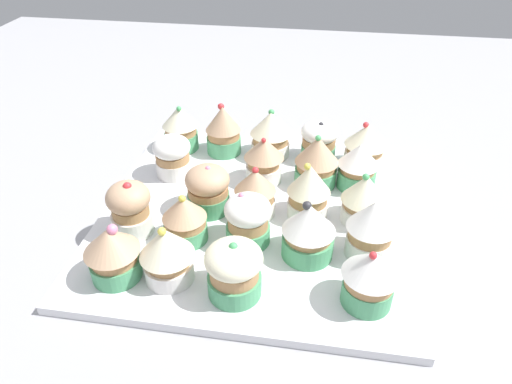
{
  "coord_description": "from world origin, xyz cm",
  "views": [
    {
      "loc": [
        49.86,
        7.81,
        39.95
      ],
      "look_at": [
        0.0,
        0.0,
        4.2
      ],
      "focal_mm": 32.6,
      "sensor_mm": 36.0,
      "label": 1
    }
  ],
  "objects_px": {
    "cupcake_2": "(130,207)",
    "cupcake_14": "(317,160)",
    "baking_tray": "(256,213)",
    "cupcake_3": "(112,252)",
    "cupcake_5": "(208,188)",
    "cupcake_4": "(223,130)",
    "cupcake_10": "(255,192)",
    "cupcake_19": "(364,198)",
    "cupcake_16": "(309,230)",
    "cupcake_15": "(309,189)",
    "cupcake_13": "(319,140)",
    "cupcake_17": "(366,146)",
    "cupcake_12": "(235,269)",
    "cupcake_9": "(267,159)",
    "cupcake_0": "(180,127)",
    "cupcake_18": "(358,165)",
    "cupcake_21": "(370,277)",
    "cupcake_1": "(172,155)",
    "cupcake_7": "(167,253)",
    "cupcake_6": "(185,218)",
    "cupcake_11": "(244,219)",
    "cupcake_20": "(371,228)",
    "cupcake_8": "(269,133)"
  },
  "relations": [
    {
      "from": "cupcake_10",
      "to": "cupcake_12",
      "type": "bearing_deg",
      "value": 0.23
    },
    {
      "from": "cupcake_0",
      "to": "cupcake_1",
      "type": "relative_size",
      "value": 1.19
    },
    {
      "from": "cupcake_19",
      "to": "cupcake_18",
      "type": "bearing_deg",
      "value": -175.87
    },
    {
      "from": "cupcake_1",
      "to": "baking_tray",
      "type": "bearing_deg",
      "value": 63.0
    },
    {
      "from": "cupcake_0",
      "to": "cupcake_18",
      "type": "relative_size",
      "value": 1.09
    },
    {
      "from": "cupcake_10",
      "to": "cupcake_13",
      "type": "relative_size",
      "value": 1.09
    },
    {
      "from": "cupcake_2",
      "to": "cupcake_15",
      "type": "height_order",
      "value": "cupcake_15"
    },
    {
      "from": "cupcake_7",
      "to": "cupcake_21",
      "type": "bearing_deg",
      "value": 89.63
    },
    {
      "from": "cupcake_10",
      "to": "cupcake_13",
      "type": "bearing_deg",
      "value": 154.06
    },
    {
      "from": "cupcake_3",
      "to": "cupcake_14",
      "type": "distance_m",
      "value": 0.31
    },
    {
      "from": "cupcake_14",
      "to": "cupcake_6",
      "type": "bearing_deg",
      "value": -45.6
    },
    {
      "from": "cupcake_5",
      "to": "cupcake_15",
      "type": "bearing_deg",
      "value": 94.41
    },
    {
      "from": "cupcake_7",
      "to": "cupcake_10",
      "type": "distance_m",
      "value": 0.15
    },
    {
      "from": "cupcake_4",
      "to": "cupcake_10",
      "type": "distance_m",
      "value": 0.17
    },
    {
      "from": "cupcake_9",
      "to": "cupcake_18",
      "type": "bearing_deg",
      "value": 92.43
    },
    {
      "from": "cupcake_13",
      "to": "cupcake_17",
      "type": "distance_m",
      "value": 0.07
    },
    {
      "from": "cupcake_12",
      "to": "cupcake_14",
      "type": "height_order",
      "value": "cupcake_14"
    },
    {
      "from": "cupcake_1",
      "to": "cupcake_17",
      "type": "distance_m",
      "value": 0.29
    },
    {
      "from": "cupcake_5",
      "to": "cupcake_9",
      "type": "xyz_separation_m",
      "value": [
        -0.08,
        0.07,
        0.0
      ]
    },
    {
      "from": "cupcake_2",
      "to": "cupcake_14",
      "type": "bearing_deg",
      "value": 123.06
    },
    {
      "from": "cupcake_14",
      "to": "cupcake_20",
      "type": "bearing_deg",
      "value": 26.18
    },
    {
      "from": "cupcake_3",
      "to": "cupcake_5",
      "type": "distance_m",
      "value": 0.16
    },
    {
      "from": "cupcake_2",
      "to": "cupcake_3",
      "type": "relative_size",
      "value": 1.05
    },
    {
      "from": "cupcake_13",
      "to": "cupcake_19",
      "type": "bearing_deg",
      "value": 22.96
    },
    {
      "from": "cupcake_9",
      "to": "cupcake_10",
      "type": "bearing_deg",
      "value": -2.97
    },
    {
      "from": "cupcake_19",
      "to": "cupcake_17",
      "type": "bearing_deg",
      "value": 177.2
    },
    {
      "from": "cupcake_7",
      "to": "cupcake_16",
      "type": "bearing_deg",
      "value": 112.73
    },
    {
      "from": "cupcake_3",
      "to": "cupcake_21",
      "type": "height_order",
      "value": "same"
    },
    {
      "from": "cupcake_5",
      "to": "cupcake_7",
      "type": "distance_m",
      "value": 0.13
    },
    {
      "from": "cupcake_9",
      "to": "cupcake_14",
      "type": "relative_size",
      "value": 0.92
    },
    {
      "from": "cupcake_6",
      "to": "cupcake_19",
      "type": "xyz_separation_m",
      "value": [
        -0.07,
        0.22,
        0.0
      ]
    },
    {
      "from": "cupcake_3",
      "to": "cupcake_2",
      "type": "bearing_deg",
      "value": -172.42
    },
    {
      "from": "cupcake_8",
      "to": "cupcake_19",
      "type": "relative_size",
      "value": 1.08
    },
    {
      "from": "cupcake_3",
      "to": "cupcake_11",
      "type": "distance_m",
      "value": 0.16
    },
    {
      "from": "cupcake_6",
      "to": "cupcake_15",
      "type": "xyz_separation_m",
      "value": [
        -0.07,
        0.15,
        0.01
      ]
    },
    {
      "from": "cupcake_4",
      "to": "cupcake_13",
      "type": "relative_size",
      "value": 1.26
    },
    {
      "from": "cupcake_0",
      "to": "cupcake_18",
      "type": "distance_m",
      "value": 0.29
    },
    {
      "from": "cupcake_11",
      "to": "cupcake_12",
      "type": "xyz_separation_m",
      "value": [
        0.09,
        0.01,
        0.0
      ]
    },
    {
      "from": "cupcake_13",
      "to": "cupcake_21",
      "type": "height_order",
      "value": "cupcake_21"
    },
    {
      "from": "cupcake_9",
      "to": "cupcake_19",
      "type": "relative_size",
      "value": 1.01
    },
    {
      "from": "cupcake_14",
      "to": "baking_tray",
      "type": "bearing_deg",
      "value": -44.07
    },
    {
      "from": "baking_tray",
      "to": "cupcake_14",
      "type": "bearing_deg",
      "value": 135.93
    },
    {
      "from": "cupcake_16",
      "to": "cupcake_11",
      "type": "bearing_deg",
      "value": -99.74
    },
    {
      "from": "cupcake_12",
      "to": "cupcake_13",
      "type": "distance_m",
      "value": 0.31
    },
    {
      "from": "cupcake_15",
      "to": "cupcake_13",
      "type": "bearing_deg",
      "value": 177.31
    },
    {
      "from": "cupcake_19",
      "to": "cupcake_16",
      "type": "bearing_deg",
      "value": -41.01
    },
    {
      "from": "cupcake_17",
      "to": "cupcake_18",
      "type": "relative_size",
      "value": 1.07
    },
    {
      "from": "cupcake_3",
      "to": "cupcake_17",
      "type": "xyz_separation_m",
      "value": [
        -0.28,
        0.29,
        0.0
      ]
    },
    {
      "from": "cupcake_12",
      "to": "cupcake_15",
      "type": "relative_size",
      "value": 0.88
    },
    {
      "from": "cupcake_7",
      "to": "cupcake_19",
      "type": "bearing_deg",
      "value": 122.68
    }
  ]
}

